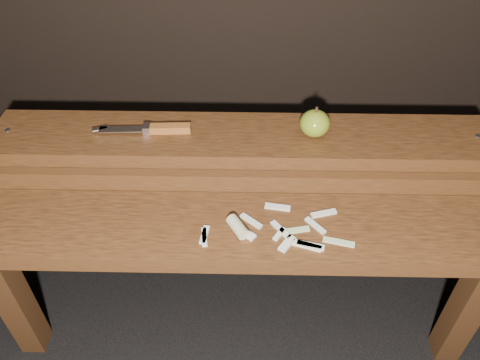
{
  "coord_description": "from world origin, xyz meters",
  "views": [
    {
      "loc": [
        0.02,
        -0.73,
        1.16
      ],
      "look_at": [
        0.0,
        0.06,
        0.45
      ],
      "focal_mm": 35.0,
      "sensor_mm": 36.0,
      "label": 1
    }
  ],
  "objects_px": {
    "bench_rear_tier": "(241,162)",
    "apple": "(315,123)",
    "bench_front_tier": "(239,249)",
    "knife": "(158,129)"
  },
  "relations": [
    {
      "from": "bench_rear_tier",
      "to": "apple",
      "type": "distance_m",
      "value": 0.21
    },
    {
      "from": "bench_rear_tier",
      "to": "apple",
      "type": "xyz_separation_m",
      "value": [
        0.17,
        0.0,
        0.12
      ]
    },
    {
      "from": "bench_front_tier",
      "to": "apple",
      "type": "height_order",
      "value": "apple"
    },
    {
      "from": "bench_front_tier",
      "to": "knife",
      "type": "distance_m",
      "value": 0.34
    },
    {
      "from": "apple",
      "to": "knife",
      "type": "bearing_deg",
      "value": 179.71
    },
    {
      "from": "bench_front_tier",
      "to": "bench_rear_tier",
      "type": "relative_size",
      "value": 1.0
    },
    {
      "from": "apple",
      "to": "bench_front_tier",
      "type": "bearing_deg",
      "value": -126.69
    },
    {
      "from": "bench_front_tier",
      "to": "knife",
      "type": "xyz_separation_m",
      "value": [
        -0.2,
        0.23,
        0.16
      ]
    },
    {
      "from": "apple",
      "to": "knife",
      "type": "distance_m",
      "value": 0.37
    },
    {
      "from": "apple",
      "to": "knife",
      "type": "height_order",
      "value": "apple"
    }
  ]
}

